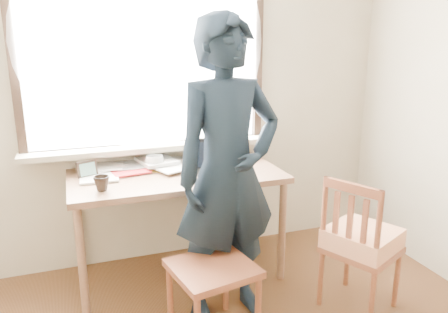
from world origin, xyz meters
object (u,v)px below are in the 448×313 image
object	(u,v)px
laptop	(215,164)
mug_white	(155,162)
mug_dark	(102,184)
side_chair	(361,241)
person	(228,173)
work_chair	(213,276)
desk	(177,184)

from	to	relation	value
laptop	mug_white	size ratio (longest dim) A/B	2.48
mug_dark	side_chair	bearing A→B (deg)	-21.43
person	side_chair	bearing A→B (deg)	-24.60
mug_dark	person	distance (m)	0.80
person	mug_dark	bearing A→B (deg)	146.44
mug_dark	side_chair	xyz separation A→B (m)	(1.53, -0.60, -0.37)
mug_dark	work_chair	size ratio (longest dim) A/B	0.19
mug_dark	person	world-z (taller)	person
laptop	mug_dark	size ratio (longest dim) A/B	3.25
mug_white	work_chair	world-z (taller)	mug_white
desk	side_chair	world-z (taller)	side_chair
desk	person	size ratio (longest dim) A/B	0.79
mug_white	mug_dark	size ratio (longest dim) A/B	1.31
desk	work_chair	xyz separation A→B (m)	(0.02, -0.75, -0.32)
work_chair	side_chair	size ratio (longest dim) A/B	0.58
desk	person	world-z (taller)	person
desk	work_chair	distance (m)	0.82
mug_dark	work_chair	bearing A→B (deg)	-45.50
mug_white	mug_dark	xyz separation A→B (m)	(-0.40, -0.35, -0.01)
person	work_chair	bearing A→B (deg)	-136.45
laptop	work_chair	size ratio (longest dim) A/B	0.63
work_chair	person	world-z (taller)	person
laptop	mug_dark	distance (m)	0.82
laptop	person	world-z (taller)	person
desk	mug_white	size ratio (longest dim) A/B	11.25
mug_white	laptop	bearing A→B (deg)	-24.49
mug_white	work_chair	distance (m)	1.02
mug_dark	laptop	bearing A→B (deg)	11.49
mug_white	work_chair	size ratio (longest dim) A/B	0.25
work_chair	side_chair	bearing A→B (deg)	-2.48
side_chair	person	xyz separation A→B (m)	(-0.81, 0.25, 0.46)
side_chair	person	distance (m)	0.97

